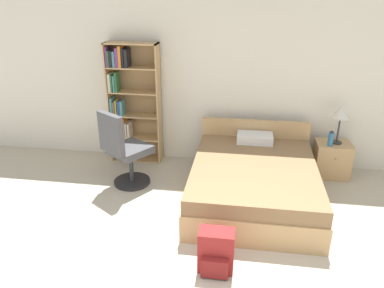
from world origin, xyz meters
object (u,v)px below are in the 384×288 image
at_px(bed, 253,180).
at_px(nightstand, 332,159).
at_px(table_lamp, 341,114).
at_px(backpack_red, 216,252).
at_px(office_chair, 124,151).
at_px(water_bottle, 331,139).
at_px(bookshelf, 129,106).

relative_size(bed, nightstand, 3.93).
relative_size(table_lamp, backpack_red, 1.21).
distance_m(bed, table_lamp, 1.57).
bearing_deg(office_chair, water_bottle, 13.08).
xyz_separation_m(bed, office_chair, (-1.73, 0.08, 0.26)).
xyz_separation_m(water_bottle, backpack_red, (-1.39, -2.12, -0.40)).
bearing_deg(bed, water_bottle, 34.69).
distance_m(bed, backpack_red, 1.45).
bearing_deg(bed, nightstand, 36.09).
distance_m(bookshelf, office_chair, 0.94).
bearing_deg(table_lamp, backpack_red, -123.90).
bearing_deg(water_bottle, bed, -145.31).
bearing_deg(water_bottle, nightstand, 50.07).
xyz_separation_m(bookshelf, backpack_red, (1.55, -2.33, -0.67)).
bearing_deg(bookshelf, backpack_red, -56.35).
xyz_separation_m(bookshelf, nightstand, (3.03, -0.11, -0.63)).
distance_m(bookshelf, bed, 2.21).
relative_size(office_chair, nightstand, 2.16).
bearing_deg(bed, office_chair, 177.48).
bearing_deg(office_chair, nightstand, 14.58).
height_order(bed, nightstand, bed).
height_order(bookshelf, nightstand, bookshelf).
xyz_separation_m(bed, nightstand, (1.12, 0.82, -0.01)).
height_order(table_lamp, backpack_red, table_lamp).
relative_size(bookshelf, backpack_red, 4.16).
bearing_deg(water_bottle, backpack_red, -123.28).
relative_size(nightstand, water_bottle, 2.37).
bearing_deg(nightstand, bookshelf, 177.91).
height_order(bed, office_chair, office_chair).
height_order(office_chair, nightstand, office_chair).
relative_size(office_chair, table_lamp, 2.05).
bearing_deg(bookshelf, office_chair, -78.28).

